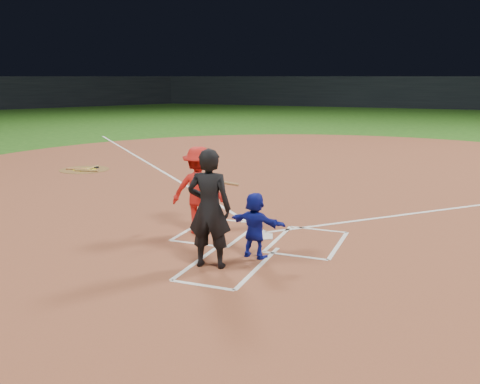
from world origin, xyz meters
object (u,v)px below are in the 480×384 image
(catcher, at_px, (255,225))
(umpire, at_px, (209,209))
(home_plate, at_px, (261,236))
(on_deck_circle, at_px, (85,170))
(batter_at_plate, at_px, (199,190))

(catcher, distance_m, umpire, 1.02)
(home_plate, bearing_deg, umpire, 82.95)
(home_plate, relative_size, catcher, 0.50)
(catcher, relative_size, umpire, 0.58)
(on_deck_circle, bearing_deg, home_plate, -32.21)
(home_plate, bearing_deg, batter_at_plate, 7.69)
(home_plate, xyz_separation_m, catcher, (0.31, -1.22, 0.59))
(umpire, relative_size, batter_at_plate, 1.14)
(home_plate, distance_m, catcher, 1.39)
(on_deck_circle, height_order, catcher, catcher)
(on_deck_circle, bearing_deg, umpire, -41.70)
(on_deck_circle, relative_size, batter_at_plate, 0.94)
(batter_at_plate, bearing_deg, home_plate, 7.69)
(home_plate, distance_m, batter_at_plate, 1.59)
(umpire, bearing_deg, batter_at_plate, -68.47)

